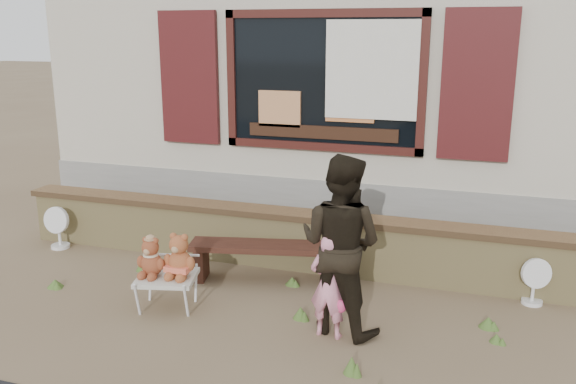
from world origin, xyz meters
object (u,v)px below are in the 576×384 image
(child, at_px, (329,286))
(folding_chair, at_px, (167,279))
(teddy_bear_left, at_px, (151,256))
(teddy_bear_right, at_px, (180,254))
(bench, at_px, (268,254))
(adult, at_px, (341,245))

(child, bearing_deg, folding_chair, 3.62)
(teddy_bear_left, bearing_deg, folding_chair, 0.00)
(folding_chair, distance_m, teddy_bear_right, 0.29)
(bench, distance_m, child, 1.37)
(folding_chair, bearing_deg, teddy_bear_right, -0.00)
(bench, height_order, child, child)
(bench, xyz_separation_m, folding_chair, (-0.70, -0.94, -0.00))
(bench, relative_size, teddy_bear_right, 3.83)
(teddy_bear_right, bearing_deg, child, -17.38)
(folding_chair, xyz_separation_m, teddy_bear_right, (0.14, 0.03, 0.26))
(folding_chair, relative_size, adult, 0.40)
(child, bearing_deg, bench, -41.14)
(teddy_bear_left, height_order, adult, adult)
(teddy_bear_left, bearing_deg, bench, 34.92)
(folding_chair, distance_m, adult, 1.78)
(bench, relative_size, teddy_bear_left, 4.29)
(bench, height_order, teddy_bear_left, teddy_bear_left)
(bench, xyz_separation_m, child, (0.94, -0.98, 0.17))
(teddy_bear_left, xyz_separation_m, child, (1.78, -0.01, -0.06))
(child, xyz_separation_m, adult, (0.06, 0.16, 0.34))
(adult, bearing_deg, teddy_bear_right, 17.39)
(bench, height_order, folding_chair, bench)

